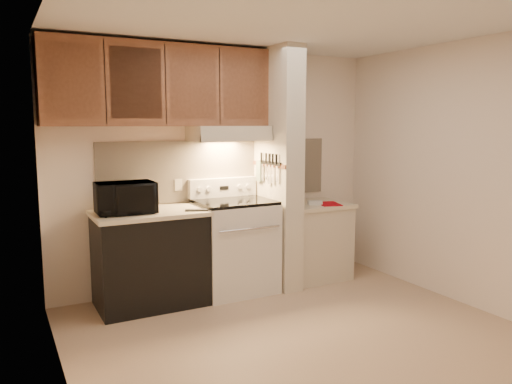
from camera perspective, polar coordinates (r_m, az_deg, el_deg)
floor at (r=4.36m, az=4.31°, el=-15.51°), size 3.60×3.60×0.00m
ceiling at (r=4.07m, az=4.69°, el=18.78°), size 3.60×3.60×0.00m
wall_back at (r=5.35m, az=-4.11°, el=2.73°), size 3.60×2.50×0.02m
wall_left at (r=3.43m, az=-21.85°, el=-0.68°), size 0.02×3.00×2.50m
wall_right at (r=5.21m, az=21.49°, el=2.07°), size 0.02×3.00×2.50m
backsplash at (r=5.34m, az=-4.06°, el=2.56°), size 2.60×0.02×0.63m
range_body at (r=5.17m, az=-2.48°, el=-6.32°), size 0.76×0.65×0.92m
oven_window at (r=4.89m, az=-0.88°, el=-6.68°), size 0.50×0.01×0.30m
oven_handle at (r=4.80m, az=-0.68°, el=-4.24°), size 0.65×0.02×0.02m
cooktop at (r=5.08m, az=-2.51°, el=-1.12°), size 0.74×0.64×0.03m
range_backguard at (r=5.32m, az=-3.83°, el=0.53°), size 0.76×0.08×0.20m
range_display at (r=5.28m, az=-3.65°, el=0.48°), size 0.10×0.01×0.04m
range_knob_left_outer at (r=5.17m, az=-6.47°, el=0.29°), size 0.05×0.02×0.05m
range_knob_left_inner at (r=5.21m, az=-5.44°, el=0.36°), size 0.05×0.02×0.05m
range_knob_right_inner at (r=5.35m, az=-1.87°, el=0.59°), size 0.05×0.02×0.05m
range_knob_right_outer at (r=5.40m, az=-0.92°, el=0.65°), size 0.05×0.02×0.05m
dishwasher_front at (r=4.89m, az=-11.98°, el=-7.63°), size 1.00×0.63×0.87m
left_countertop at (r=4.79m, az=-12.13°, el=-2.37°), size 1.04×0.67×0.04m
spoon_rest at (r=4.72m, az=-6.80°, el=-2.06°), size 0.22×0.14×0.01m
teal_jar at (r=4.73m, az=-16.34°, el=-1.80°), size 0.12×0.12×0.10m
outlet at (r=5.17m, az=-8.86°, el=0.80°), size 0.08×0.01×0.12m
microwave at (r=4.69m, az=-14.71°, el=-0.65°), size 0.52×0.35×0.29m
partition_pillar at (r=5.27m, az=2.52°, el=2.66°), size 0.22×0.70×2.50m
pillar_trim at (r=5.21m, az=1.42°, el=3.16°), size 0.01×0.70×0.04m
knife_strip at (r=5.16m, az=1.63°, el=3.34°), size 0.02×0.42×0.04m
knife_blade_a at (r=5.02m, az=2.41°, el=2.07°), size 0.01×0.03×0.16m
knife_handle_a at (r=5.02m, az=2.36°, el=3.78°), size 0.02×0.02×0.10m
knife_blade_b at (r=5.10m, az=1.89°, el=2.05°), size 0.01×0.04×0.18m
knife_handle_b at (r=5.08m, az=1.93°, el=3.83°), size 0.02×0.02×0.10m
knife_blade_c at (r=5.17m, az=1.49°, el=2.01°), size 0.01×0.04×0.20m
knife_handle_c at (r=5.14m, az=1.59°, el=3.88°), size 0.02×0.02×0.10m
knife_blade_d at (r=5.22m, az=1.15°, el=2.29°), size 0.01×0.04×0.16m
knife_handle_d at (r=5.21m, az=1.15°, el=3.93°), size 0.02×0.02×0.10m
knife_blade_e at (r=5.29m, az=0.72°, el=2.26°), size 0.01×0.04×0.18m
knife_handle_e at (r=5.30m, az=0.61°, el=4.00°), size 0.02×0.02×0.10m
oven_mitt at (r=5.36m, az=0.38°, el=2.42°), size 0.03×0.09×0.22m
right_cab_base at (r=5.65m, az=6.52°, el=-5.72°), size 0.70×0.60×0.81m
right_countertop at (r=5.57m, az=6.58°, el=-1.46°), size 0.74×0.64×0.04m
red_folder at (r=5.50m, az=8.33°, el=-1.35°), size 0.29×0.34×0.01m
white_box at (r=5.45m, az=6.75°, el=-1.24°), size 0.18×0.15×0.04m
range_hood at (r=5.13m, az=-3.16°, el=6.71°), size 0.78×0.44×0.15m
hood_lip at (r=4.94m, az=-2.13°, el=6.15°), size 0.78×0.04×0.06m
upper_cabinets at (r=4.94m, az=-10.88°, el=11.89°), size 2.18×0.33×0.77m
cab_door_a at (r=4.60m, az=-20.27°, el=11.85°), size 0.46×0.01×0.63m
cab_gap_a at (r=4.65m, az=-16.87°, el=11.96°), size 0.01×0.01×0.73m
cab_door_b at (r=4.71m, az=-13.54°, el=12.01°), size 0.46×0.01×0.63m
cab_gap_b at (r=4.78m, az=-10.31°, el=12.03°), size 0.01×0.01×0.73m
cab_door_c at (r=4.87m, az=-7.19°, el=12.02°), size 0.46×0.01×0.63m
cab_gap_c at (r=4.98m, az=-4.18°, el=11.97°), size 0.01×0.01×0.73m
cab_door_d at (r=5.09m, az=-1.31°, el=11.89°), size 0.46×0.01×0.63m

